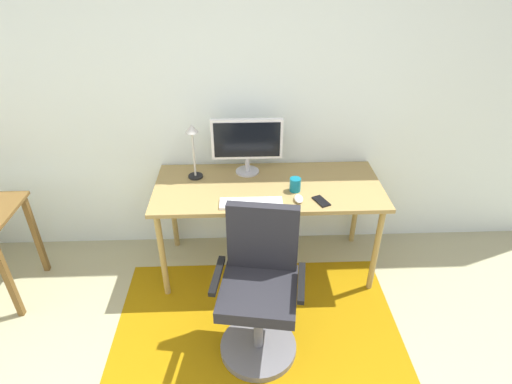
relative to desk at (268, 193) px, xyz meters
name	(u,v)px	position (x,y,z in m)	size (l,w,h in m)	color
wall_back	(252,96)	(-0.11, 0.42, 0.60)	(6.00, 0.10, 2.60)	silver
area_rug	(258,337)	(-0.11, -0.73, -0.69)	(1.96, 1.47, 0.01)	#946807
desk	(268,193)	(0.00, 0.00, 0.00)	(1.67, 0.71, 0.76)	olive
monitor	(247,141)	(-0.15, 0.21, 0.33)	(0.53, 0.18, 0.44)	#B2B2B7
keyboard	(251,203)	(-0.13, -0.25, 0.08)	(0.43, 0.13, 0.02)	white
computer_mouse	(299,199)	(0.20, -0.22, 0.08)	(0.06, 0.10, 0.03)	white
coffee_cup	(295,185)	(0.19, -0.08, 0.12)	(0.08, 0.08, 0.10)	#0E6980
cell_phone	(321,201)	(0.35, -0.23, 0.07)	(0.07, 0.14, 0.01)	black
desk_lamp	(193,142)	(-0.54, 0.15, 0.36)	(0.11, 0.11, 0.43)	black
office_chair	(260,295)	(-0.10, -0.78, -0.25)	(0.58, 0.52, 1.01)	slate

